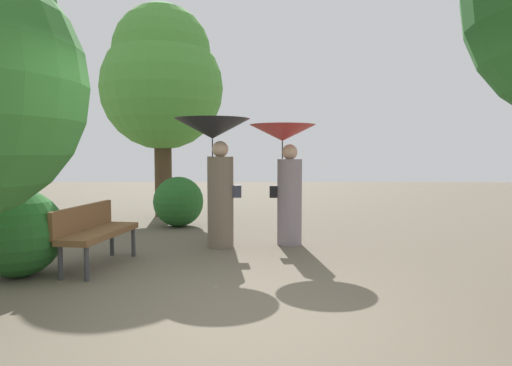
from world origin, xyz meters
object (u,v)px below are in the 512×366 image
(person_right, at_px, (286,162))
(park_bench, at_px, (94,229))
(person_left, at_px, (215,155))
(tree_near_left, at_px, (162,78))

(person_right, distance_m, park_bench, 3.18)
(person_right, height_order, park_bench, person_right)
(person_left, distance_m, person_right, 1.17)
(park_bench, relative_size, tree_near_left, 0.31)
(person_right, bearing_deg, person_left, 105.34)
(person_left, xyz_separation_m, person_right, (1.14, 0.23, -0.12))
(person_left, distance_m, park_bench, 2.23)
(person_left, height_order, park_bench, person_left)
(tree_near_left, bearing_deg, person_right, -50.54)
(person_left, relative_size, tree_near_left, 0.41)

